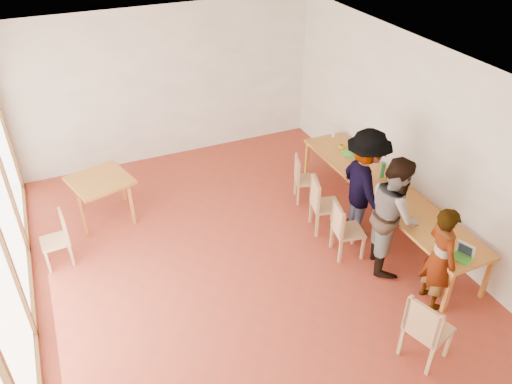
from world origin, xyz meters
TOP-DOWN VIEW (x-y plane):
  - ground at (0.00, 0.00)m, footprint 8.00×8.00m
  - wall_back at (0.00, 4.00)m, footprint 6.00×0.10m
  - wall_right at (3.00, 0.00)m, footprint 0.10×8.00m
  - window_wall at (-2.96, 0.00)m, footprint 0.10×8.00m
  - ceiling at (0.00, 0.00)m, footprint 6.00×8.00m
  - communal_table at (2.50, 0.20)m, footprint 0.80×4.00m
  - side_table at (-1.64, 2.31)m, footprint 0.90×0.90m
  - chair_near at (1.33, -2.23)m, footprint 0.58×0.58m
  - chair_mid at (1.51, -0.15)m, footprint 0.49×0.49m
  - chair_far at (1.52, 0.55)m, footprint 0.53×0.53m
  - chair_empty at (1.66, 1.43)m, footprint 0.50×0.50m
  - chair_spare at (-2.41, 1.40)m, footprint 0.42×0.42m
  - person_near at (2.13, -1.50)m, footprint 0.46×0.62m
  - person_mid at (2.05, -0.58)m, footprint 0.99×1.09m
  - person_far at (2.06, 0.18)m, footprint 0.85×1.29m
  - laptop_near at (2.43, -1.58)m, footprint 0.30×0.31m
  - laptop_mid at (2.58, 0.00)m, footprint 0.23×0.25m
  - laptop_far at (2.60, 1.37)m, footprint 0.29×0.31m
  - yellow_mug at (2.54, 1.59)m, footprint 0.12×0.12m
  - green_bottle at (2.65, 0.51)m, footprint 0.07×0.07m
  - clear_glass at (2.66, 2.07)m, footprint 0.07×0.07m
  - condiment_cup at (2.29, 0.45)m, footprint 0.08×0.08m
  - pink_phone at (2.74, 0.70)m, footprint 0.05×0.10m
  - black_pouch at (2.77, 0.33)m, footprint 0.16×0.26m

SIDE VIEW (x-z plane):
  - ground at x=0.00m, z-range 0.00..0.00m
  - chair_spare at x=-2.41m, z-range 0.29..0.74m
  - chair_empty at x=1.66m, z-range 0.30..0.75m
  - chair_mid at x=1.51m, z-range 0.31..0.80m
  - chair_far at x=1.52m, z-range 0.33..0.83m
  - chair_near at x=1.33m, z-range 0.35..0.87m
  - side_table at x=-1.64m, z-range 0.29..1.04m
  - communal_table at x=2.50m, z-range 0.33..1.08m
  - pink_phone at x=2.74m, z-range 0.75..0.76m
  - person_near at x=2.13m, z-range 0.00..1.56m
  - condiment_cup at x=2.29m, z-range 0.75..0.81m
  - yellow_mug at x=2.54m, z-range 0.75..0.84m
  - clear_glass at x=2.66m, z-range 0.75..0.84m
  - black_pouch at x=2.77m, z-range 0.75..0.84m
  - laptop_mid at x=2.58m, z-range 0.71..0.89m
  - laptop_near at x=2.43m, z-range 0.70..0.92m
  - laptop_far at x=2.60m, z-range 0.70..0.92m
  - green_bottle at x=2.65m, z-range 0.75..1.03m
  - person_mid at x=2.05m, z-range 0.00..1.81m
  - person_far at x=2.06m, z-range 0.00..1.86m
  - wall_back at x=0.00m, z-range 0.00..3.00m
  - wall_right at x=3.00m, z-range 0.00..3.00m
  - window_wall at x=-2.96m, z-range 0.00..3.00m
  - ceiling at x=0.00m, z-range 3.00..3.04m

